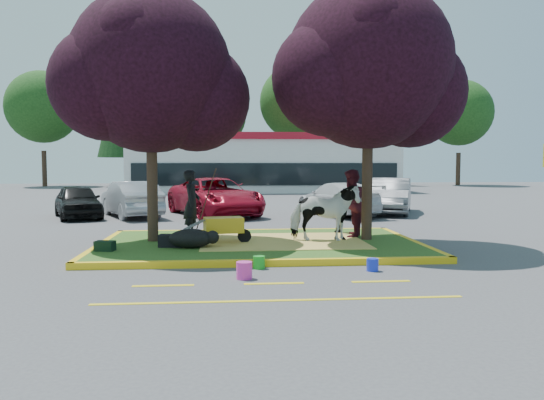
{
  "coord_description": "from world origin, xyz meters",
  "views": [
    {
      "loc": [
        -0.85,
        -13.71,
        2.2
      ],
      "look_at": [
        0.37,
        0.5,
        1.2
      ],
      "focal_mm": 35.0,
      "sensor_mm": 36.0,
      "label": 1
    }
  ],
  "objects": [
    {
      "name": "curb_far",
      "position": [
        0.0,
        2.58,
        0.07
      ],
      "size": [
        8.3,
        0.16,
        0.15
      ],
      "primitive_type": "cube",
      "color": "yellow",
      "rests_on": "ground"
    },
    {
      "name": "tree_purple_left",
      "position": [
        -2.78,
        0.38,
        4.36
      ],
      "size": [
        5.06,
        4.2,
        6.51
      ],
      "color": "black",
      "rests_on": "median_island"
    },
    {
      "name": "fire_lane_stripe_c",
      "position": [
        2.0,
        -4.2,
        0.0
      ],
      "size": [
        1.1,
        0.12,
        0.01
      ],
      "primitive_type": "cube",
      "color": "yellow",
      "rests_on": "ground"
    },
    {
      "name": "treeline",
      "position": [
        1.23,
        37.61,
        7.73
      ],
      "size": [
        46.58,
        7.8,
        14.63
      ],
      "color": "black",
      "rests_on": "ground"
    },
    {
      "name": "wheelbarrow",
      "position": [
        -0.93,
        -0.14,
        0.6
      ],
      "size": [
        1.76,
        0.74,
        0.66
      ],
      "rotation": [
        0.0,
        0.0,
        0.17
      ],
      "color": "black",
      "rests_on": "median_island"
    },
    {
      "name": "bucket_green",
      "position": [
        -0.19,
        -2.8,
        0.13
      ],
      "size": [
        0.31,
        0.31,
        0.27
      ],
      "primitive_type": "cylinder",
      "rotation": [
        0.0,
        0.0,
        0.31
      ],
      "color": "green",
      "rests_on": "ground"
    },
    {
      "name": "car_red",
      "position": [
        -1.35,
        8.64,
        0.79
      ],
      "size": [
        4.65,
        6.27,
        1.58
      ],
      "primitive_type": "imported",
      "rotation": [
        0.0,
        0.0,
        0.4
      ],
      "color": "maroon",
      "rests_on": "ground"
    },
    {
      "name": "ground",
      "position": [
        0.0,
        0.0,
        0.0
      ],
      "size": [
        90.0,
        90.0,
        0.0
      ],
      "primitive_type": "plane",
      "color": "#424244",
      "rests_on": "ground"
    },
    {
      "name": "car_black",
      "position": [
        -6.82,
        8.08,
        0.67
      ],
      "size": [
        2.93,
        4.27,
        1.35
      ],
      "primitive_type": "imported",
      "rotation": [
        0.0,
        0.0,
        0.37
      ],
      "color": "black",
      "rests_on": "ground"
    },
    {
      "name": "visitor_b",
      "position": [
        2.46,
        1.55,
        0.75
      ],
      "size": [
        0.57,
        0.77,
        1.21
      ],
      "primitive_type": "imported",
      "rotation": [
        0.0,
        0.0,
        -2.02
      ],
      "color": "black",
      "rests_on": "median_island"
    },
    {
      "name": "straw_bedding",
      "position": [
        0.6,
        0.0,
        0.15
      ],
      "size": [
        4.2,
        3.0,
        0.01
      ],
      "primitive_type": "cube",
      "color": "#EBD260",
      "rests_on": "median_island"
    },
    {
      "name": "calf",
      "position": [
        -1.72,
        -0.88,
        0.38
      ],
      "size": [
        1.22,
        0.97,
        0.47
      ],
      "primitive_type": "ellipsoid",
      "rotation": [
        0.0,
        0.0,
        -0.38
      ],
      "color": "black",
      "rests_on": "median_island"
    },
    {
      "name": "gear_bag_dark",
      "position": [
        -2.21,
        -0.68,
        0.3
      ],
      "size": [
        0.63,
        0.4,
        0.31
      ],
      "primitive_type": "cube",
      "rotation": [
        0.0,
        0.0,
        -0.12
      ],
      "color": "black",
      "rests_on": "median_island"
    },
    {
      "name": "bucket_blue",
      "position": [
        2.11,
        -3.24,
        0.13
      ],
      "size": [
        0.29,
        0.29,
        0.26
      ],
      "primitive_type": "cylinder",
      "rotation": [
        0.0,
        0.0,
        0.22
      ],
      "color": "#1A2ED4",
      "rests_on": "ground"
    },
    {
      "name": "tree_purple_right",
      "position": [
        2.92,
        0.18,
        4.56
      ],
      "size": [
        5.3,
        4.4,
        6.82
      ],
      "color": "black",
      "rests_on": "median_island"
    },
    {
      "name": "curb_right",
      "position": [
        4.08,
        0.0,
        0.07
      ],
      "size": [
        0.16,
        5.3,
        0.15
      ],
      "primitive_type": "cube",
      "color": "yellow",
      "rests_on": "ground"
    },
    {
      "name": "bucket_pink",
      "position": [
        -0.53,
        -3.76,
        0.16
      ],
      "size": [
        0.32,
        0.32,
        0.33
      ],
      "primitive_type": "cylinder",
      "rotation": [
        0.0,
        0.0,
        -0.06
      ],
      "color": "#E232A6",
      "rests_on": "ground"
    },
    {
      "name": "fire_lane_stripe_a",
      "position": [
        -2.0,
        -4.2,
        0.0
      ],
      "size": [
        1.1,
        0.12,
        0.01
      ],
      "primitive_type": "cube",
      "color": "yellow",
      "rests_on": "ground"
    },
    {
      "name": "cow",
      "position": [
        1.69,
        -0.09,
        0.9
      ],
      "size": [
        1.86,
        1.0,
        1.51
      ],
      "primitive_type": "imported",
      "rotation": [
        0.0,
        0.0,
        1.47
      ],
      "color": "white",
      "rests_on": "median_island"
    },
    {
      "name": "curb_left",
      "position": [
        -4.08,
        0.0,
        0.07
      ],
      "size": [
        0.16,
        5.3,
        0.15
      ],
      "primitive_type": "cube",
      "color": "yellow",
      "rests_on": "ground"
    },
    {
      "name": "car_white",
      "position": [
        3.81,
        8.26,
        0.7
      ],
      "size": [
        3.23,
        5.15,
        1.39
      ],
      "primitive_type": "imported",
      "rotation": [
        0.0,
        0.0,
        3.43
      ],
      "color": "silver",
      "rests_on": "ground"
    },
    {
      "name": "fire_lane_long",
      "position": [
        0.0,
        -5.4,
        0.0
      ],
      "size": [
        6.0,
        0.1,
        0.01
      ],
      "primitive_type": "cube",
      "color": "yellow",
      "rests_on": "ground"
    },
    {
      "name": "visitor_a",
      "position": [
        2.58,
        0.69,
        1.09
      ],
      "size": [
        0.98,
        1.1,
        1.87
      ],
      "primitive_type": "imported",
      "rotation": [
        0.0,
        0.0,
        -1.93
      ],
      "color": "#4C1520",
      "rests_on": "median_island"
    },
    {
      "name": "curb_near",
      "position": [
        0.0,
        -2.58,
        0.07
      ],
      "size": [
        8.3,
        0.16,
        0.15
      ],
      "primitive_type": "cube",
      "color": "yellow",
      "rests_on": "ground"
    },
    {
      "name": "car_grey",
      "position": [
        6.29,
        8.87,
        0.77
      ],
      "size": [
        3.18,
        4.96,
        1.54
      ],
      "primitive_type": "imported",
      "rotation": [
        0.0,
        0.0,
        -0.36
      ],
      "color": "slate",
      "rests_on": "ground"
    },
    {
      "name": "gear_bag_green",
      "position": [
        -3.7,
        -1.14,
        0.27
      ],
      "size": [
        0.49,
        0.37,
        0.23
      ],
      "primitive_type": "cube",
      "rotation": [
        0.0,
        0.0,
        -0.23
      ],
      "color": "black",
      "rests_on": "median_island"
    },
    {
      "name": "fire_lane_stripe_b",
      "position": [
        0.0,
        -4.2,
        0.0
      ],
      "size": [
        1.1,
        0.12,
        0.01
      ],
      "primitive_type": "cube",
      "color": "yellow",
      "rests_on": "ground"
    },
    {
      "name": "car_silver",
      "position": [
        -4.76,
        8.34,
        0.73
      ],
      "size": [
        3.25,
        4.67,
        1.46
      ],
      "primitive_type": "imported",
      "rotation": [
        0.0,
        0.0,
        3.57
      ],
      "color": "#9FA1A6",
      "rests_on": "ground"
    },
    {
      "name": "retail_building",
      "position": [
        2.0,
        27.98,
        2.25
      ],
      "size": [
        20.4,
        8.4,
        4.4
      ],
      "color": "silver",
      "rests_on": "ground"
    },
    {
      "name": "handler",
      "position": [
        -1.84,
        1.29,
        1.08
      ],
      "size": [
        0.55,
        0.74,
        1.85
      ],
      "primitive_type": "imported",
      "rotation": [
        0.0,
        0.0,
        1.4
      ],
      "color": "black",
      "rests_on": "median_island"
    },
    {
      "name": "median_island",
      "position": [
        0.0,
        0.0,
        0.07
      ],
      "size": [
        8.0,
        5.0,
        0.15
      ],
      "primitive_type": "cube",
      "color": "#294C17",
      "rests_on": "ground"
    }
  ]
}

